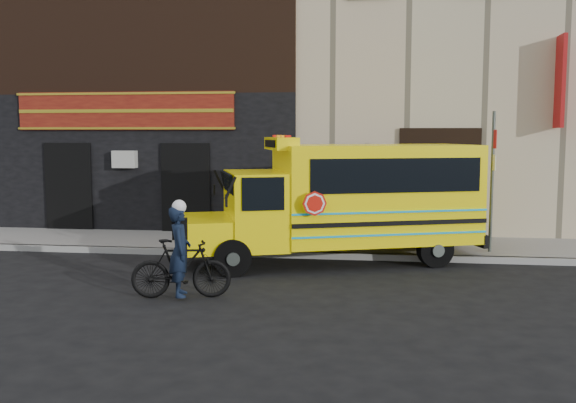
{
  "coord_description": "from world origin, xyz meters",
  "views": [
    {
      "loc": [
        2.25,
        -12.61,
        3.03
      ],
      "look_at": [
        0.28,
        1.85,
        1.45
      ],
      "focal_mm": 40.0,
      "sensor_mm": 36.0,
      "label": 1
    }
  ],
  "objects_px": {
    "cyclist": "(180,254)",
    "sign_pole": "(492,178)",
    "bicycle": "(181,269)",
    "school_bus": "(348,198)"
  },
  "relations": [
    {
      "from": "school_bus",
      "to": "sign_pole",
      "type": "relative_size",
      "value": 2.04
    },
    {
      "from": "sign_pole",
      "to": "school_bus",
      "type": "bearing_deg",
      "value": -163.94
    },
    {
      "from": "school_bus",
      "to": "cyclist",
      "type": "bearing_deg",
      "value": -127.71
    },
    {
      "from": "sign_pole",
      "to": "bicycle",
      "type": "xyz_separation_m",
      "value": [
        -6.29,
        -4.68,
        -1.38
      ]
    },
    {
      "from": "bicycle",
      "to": "cyclist",
      "type": "relative_size",
      "value": 1.1
    },
    {
      "from": "school_bus",
      "to": "bicycle",
      "type": "xyz_separation_m",
      "value": [
        -2.88,
        -3.7,
        -0.96
      ]
    },
    {
      "from": "cyclist",
      "to": "sign_pole",
      "type": "bearing_deg",
      "value": -68.85
    },
    {
      "from": "bicycle",
      "to": "school_bus",
      "type": "bearing_deg",
      "value": -48.69
    },
    {
      "from": "sign_pole",
      "to": "cyclist",
      "type": "height_order",
      "value": "sign_pole"
    },
    {
      "from": "school_bus",
      "to": "bicycle",
      "type": "distance_m",
      "value": 4.79
    }
  ]
}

